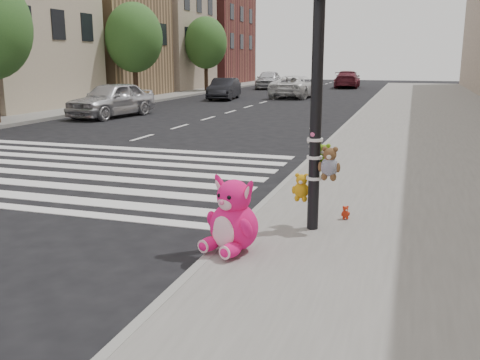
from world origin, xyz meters
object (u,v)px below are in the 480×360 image
at_px(car_white_near, 296,87).
at_px(car_silver_far, 112,99).
at_px(pink_bunny, 232,221).
at_px(car_dark_far, 224,89).
at_px(signal_pole, 318,120).
at_px(red_teddy, 345,212).

bearing_deg(car_white_near, car_silver_far, 74.02).
relative_size(pink_bunny, car_dark_far, 0.25).
bearing_deg(car_white_near, signal_pole, 106.91).
height_order(signal_pole, car_dark_far, signal_pole).
xyz_separation_m(signal_pole, pink_bunny, (-0.84, -1.25, -1.17)).
height_order(pink_bunny, car_silver_far, car_silver_far).
height_order(red_teddy, car_silver_far, car_silver_far).
height_order(signal_pole, car_silver_far, signal_pole).
relative_size(pink_bunny, car_white_near, 0.19).
bearing_deg(car_dark_far, pink_bunny, -77.30).
height_order(signal_pole, red_teddy, signal_pole).
xyz_separation_m(pink_bunny, car_white_near, (-5.29, 28.86, 0.17)).
relative_size(car_silver_far, car_dark_far, 1.12).
bearing_deg(car_dark_far, signal_pole, -74.70).
bearing_deg(car_silver_far, signal_pole, -40.60).
bearing_deg(red_teddy, car_white_near, 73.55).
xyz_separation_m(signal_pole, car_dark_far, (-10.05, 24.58, -1.05)).
height_order(pink_bunny, red_teddy, pink_bunny).
bearing_deg(signal_pole, pink_bunny, -123.85).
xyz_separation_m(car_silver_far, car_dark_far, (1.33, 11.12, -0.11)).
xyz_separation_m(signal_pole, car_white_near, (-6.12, 27.61, -0.99)).
distance_m(red_teddy, car_white_near, 27.80).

